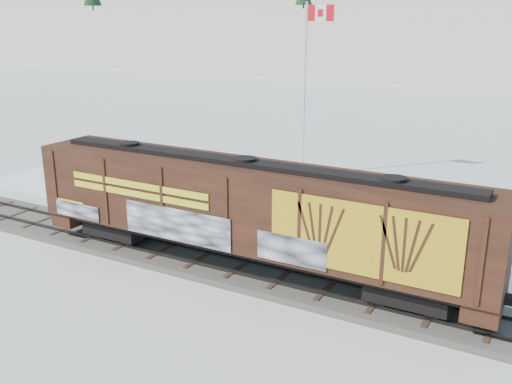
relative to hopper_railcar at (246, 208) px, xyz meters
The scene contains 8 objects.
ground 3.75m from the hopper_railcar, behind, with size 500.00×500.00×0.00m, color white.
rail_track 3.63m from the hopper_railcar, behind, with size 50.00×3.40×0.43m.
parking_strip 8.38m from the hopper_railcar, 106.94° to the left, with size 40.00×8.00×0.03m, color white.
hopper_railcar is the anchor object (origin of this frame).
flagpole 16.34m from the hopper_railcar, 105.77° to the left, with size 2.30×0.90×11.42m.
car_silver 7.14m from the hopper_railcar, 115.58° to the left, with size 2.01×4.99×1.70m, color silver.
car_white 10.62m from the hopper_railcar, 128.33° to the left, with size 1.47×4.21×1.39m, color silver.
car_dark 11.04m from the hopper_railcar, 44.13° to the left, with size 1.77×4.35×1.26m, color #202429.
Camera 1 is at (13.37, -19.13, 10.39)m, focal length 40.00 mm.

